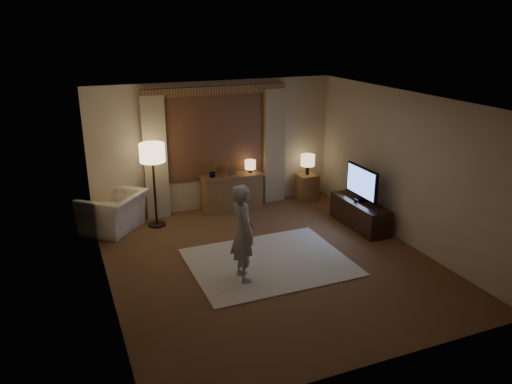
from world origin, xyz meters
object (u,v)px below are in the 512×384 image
sideboard (232,193)px  side_table (307,187)px  armchair (113,212)px  person (243,233)px  tv_stand (360,214)px

sideboard → side_table: bearing=-1.7°
armchair → person: bearing=70.3°
person → side_table: bearing=-41.4°
armchair → side_table: armchair is taller
person → sideboard: bearing=-15.7°
armchair → side_table: (4.09, 0.13, -0.07)m
sideboard → person: size_ratio=0.81×
tv_stand → armchair: bearing=159.6°
sideboard → tv_stand: bearing=-43.1°
armchair → tv_stand: bearing=109.7°
sideboard → tv_stand: size_ratio=0.86×
armchair → side_table: bearing=131.9°
side_table → tv_stand: bearing=-83.2°
sideboard → side_table: (1.70, -0.05, -0.07)m
sideboard → armchair: bearing=-175.7°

